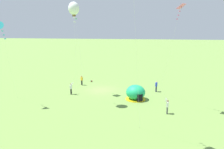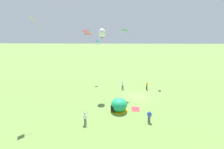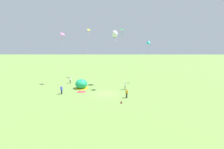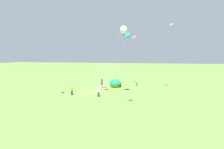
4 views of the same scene
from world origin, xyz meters
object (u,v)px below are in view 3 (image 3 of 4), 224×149
(person_flying_kite, at_px, (70,79))
(kite_green, at_px, (122,31))
(kite_yellow, at_px, (88,32))
(kite_pink, at_px, (62,36))
(popup_tent, at_px, (81,84))
(toddler_crawling, at_px, (121,102))
(person_watching_sky, at_px, (61,89))
(person_strolling, at_px, (127,93))
(kite_white, at_px, (115,34))
(person_arms_raised, at_px, (125,85))
(kite_cyan, at_px, (149,43))

(person_flying_kite, distance_m, kite_green, 18.28)
(kite_yellow, distance_m, kite_pink, 9.95)
(popup_tent, xyz_separation_m, toddler_crawling, (8.62, -8.97, -0.82))
(person_watching_sky, relative_size, person_flying_kite, 0.91)
(person_watching_sky, height_order, person_strolling, same)
(person_watching_sky, relative_size, kite_green, 0.13)
(popup_tent, bearing_deg, kite_white, 23.23)
(person_arms_raised, bearing_deg, kite_cyan, 44.13)
(person_flying_kite, bearing_deg, kite_green, -25.03)
(person_flying_kite, relative_size, kite_yellow, 0.13)
(person_strolling, relative_size, kite_pink, 0.14)
(toddler_crawling, distance_m, kite_white, 17.22)
(kite_cyan, distance_m, kite_pink, 21.10)
(person_strolling, distance_m, kite_yellow, 24.38)
(kite_cyan, xyz_separation_m, kite_pink, (-20.97, -1.61, 1.76))
(person_strolling, bearing_deg, popup_tent, 146.60)
(person_arms_raised, height_order, kite_yellow, kite_yellow)
(kite_yellow, distance_m, kite_cyan, 17.90)
(kite_yellow, bearing_deg, person_arms_raised, -53.00)
(toddler_crawling, relative_size, kite_green, 0.04)
(person_strolling, bearing_deg, kite_white, 102.48)
(kite_white, bearing_deg, person_watching_sky, -144.89)
(person_watching_sky, bearing_deg, kite_cyan, 26.02)
(popup_tent, xyz_separation_m, kite_pink, (-4.84, 3.52, 10.92))
(kite_cyan, relative_size, kite_pink, 0.85)
(person_arms_raised, xyz_separation_m, kite_green, (-0.78, -0.34, 11.39))
(person_flying_kite, height_order, person_strolling, person_flying_kite)
(person_strolling, relative_size, kite_yellow, 0.12)
(kite_green, bearing_deg, kite_pink, 160.77)
(popup_tent, xyz_separation_m, kite_yellow, (-0.01, 12.07, 12.57))
(person_strolling, bearing_deg, person_arms_raised, 88.78)
(toddler_crawling, xyz_separation_m, person_watching_sky, (-11.70, 4.73, 0.79))
(kite_pink, bearing_deg, kite_yellow, 60.55)
(person_watching_sky, bearing_deg, person_arms_raised, 14.19)
(popup_tent, distance_m, person_watching_sky, 5.24)
(kite_pink, bearing_deg, kite_white, -1.27)
(popup_tent, relative_size, kite_cyan, 0.26)
(toddler_crawling, xyz_separation_m, person_strolling, (1.09, 2.57, 0.79))
(person_flying_kite, relative_size, kite_cyan, 0.18)
(toddler_crawling, xyz_separation_m, kite_yellow, (-8.63, 21.04, 13.38))
(toddler_crawling, bearing_deg, kite_pink, 137.12)
(person_arms_raised, bearing_deg, kite_white, 118.04)
(person_flying_kite, xyz_separation_m, kite_yellow, (3.89, 7.34, 12.56))
(person_arms_raised, relative_size, person_flying_kite, 1.00)
(toddler_crawling, height_order, person_arms_raised, person_arms_raised)
(toddler_crawling, distance_m, person_watching_sky, 12.65)
(kite_white, bearing_deg, toddler_crawling, -85.09)
(person_arms_raised, height_order, kite_pink, kite_pink)
(person_watching_sky, xyz_separation_m, person_strolling, (12.79, -2.16, 0.00))
(kite_cyan, bearing_deg, kite_green, -137.65)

